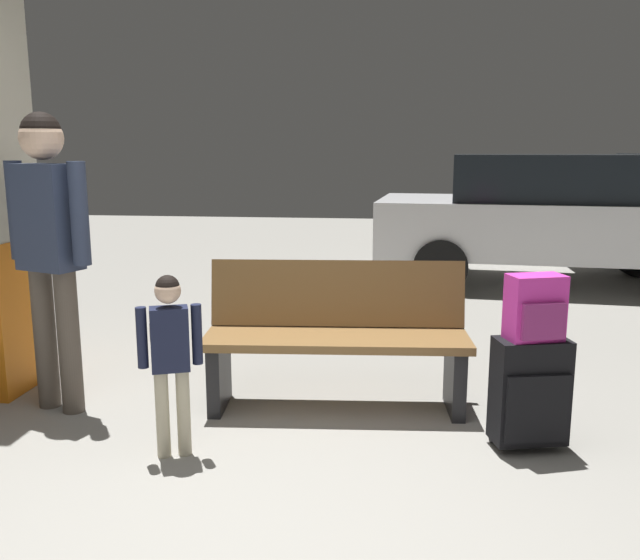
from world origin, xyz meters
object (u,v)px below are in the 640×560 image
at_px(adult, 49,231).
at_px(child, 170,346).
at_px(suitcase, 530,392).
at_px(backpack_bright, 536,308).
at_px(bench, 337,336).
at_px(parked_car_near, 554,216).

bearing_deg(adult, child, -30.75).
height_order(suitcase, adult, adult).
height_order(suitcase, backpack_bright, backpack_bright).
distance_m(bench, suitcase, 1.19).
relative_size(child, adult, 0.54).
distance_m(suitcase, adult, 2.87).
xyz_separation_m(backpack_bright, child, (-1.85, -0.30, -0.18)).
distance_m(bench, adult, 1.82).
xyz_separation_m(backpack_bright, adult, (-2.75, 0.24, 0.33)).
bearing_deg(parked_car_near, child, -120.64).
bearing_deg(parked_car_near, backpack_bright, -103.04).
bearing_deg(backpack_bright, adult, 175.08).
bearing_deg(parked_car_near, bench, -117.53).
bearing_deg(backpack_bright, child, -170.77).
height_order(bench, adult, adult).
relative_size(bench, suitcase, 2.71).
xyz_separation_m(bench, suitcase, (1.07, -0.51, -0.12)).
bearing_deg(adult, suitcase, -4.92).
bearing_deg(child, backpack_bright, 9.23).
xyz_separation_m(child, parked_car_near, (2.92, 4.92, 0.22)).
relative_size(suitcase, parked_car_near, 0.14).
bearing_deg(parked_car_near, suitcase, -103.05).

